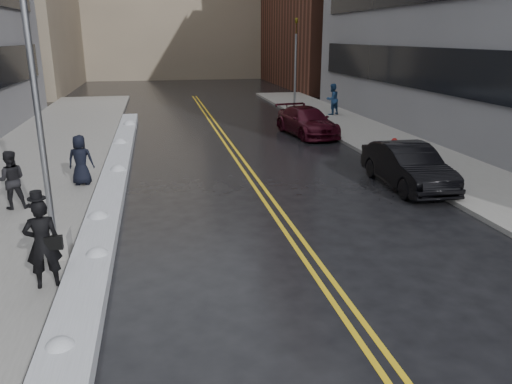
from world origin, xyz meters
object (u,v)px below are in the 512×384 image
pedestrian_b (11,180)px  car_black (408,166)px  pedestrian_east (332,99)px  lamppost (43,155)px  fire_hydrant (394,146)px  car_maroon (307,121)px  traffic_signal (295,61)px  pedestrian_c (81,160)px  pedestrian_fedora (43,244)px

pedestrian_b → car_black: bearing=170.7°
pedestrian_b → pedestrian_east: bearing=-144.5°
lamppost → fire_hydrant: 14.81m
pedestrian_b → pedestrian_east: pedestrian_east is taller
car_maroon → fire_hydrant: bearing=-77.5°
car_maroon → traffic_signal: bearing=71.4°
fire_hydrant → pedestrian_b: pedestrian_b is taller
traffic_signal → car_black: (-1.00, -18.05, -2.66)m
pedestrian_east → car_maroon: bearing=33.6°
lamppost → fire_hydrant: lamppost is taller
pedestrian_b → pedestrian_c: size_ratio=1.01×
traffic_signal → car_maroon: size_ratio=1.21×
fire_hydrant → pedestrian_c: pedestrian_c is taller
car_maroon → pedestrian_c: bearing=-150.3°
pedestrian_fedora → car_black: (10.70, 5.46, -0.33)m
traffic_signal → lamppost: bearing=-118.2°
pedestrian_fedora → car_maroon: pedestrian_fedora is taller
fire_hydrant → pedestrian_fedora: pedestrian_fedora is taller
pedestrian_c → car_black: (10.94, -2.01, -0.26)m
pedestrian_b → pedestrian_east: size_ratio=0.88×
pedestrian_b → car_black: pedestrian_b is taller
lamppost → pedestrian_east: bearing=55.1°
lamppost → pedestrian_b: size_ratio=4.41×
car_maroon → lamppost: bearing=-133.9°
car_maroon → pedestrian_b: bearing=-147.6°
fire_hydrant → traffic_signal: (-0.50, 14.00, 2.85)m
car_black → lamppost: bearing=-159.4°
lamppost → car_black: (10.80, 3.95, -1.79)m
pedestrian_fedora → car_black: bearing=-164.1°
pedestrian_fedora → car_black: 12.02m
traffic_signal → pedestrian_east: bearing=-54.9°
pedestrian_east → car_black: pedestrian_east is taller
fire_hydrant → pedestrian_c: size_ratio=0.43×
traffic_signal → car_maroon: 8.77m
pedestrian_c → car_maroon: 12.98m
traffic_signal → pedestrian_c: 20.14m
fire_hydrant → pedestrian_b: 14.72m
pedestrian_c → car_black: 11.13m
pedestrian_c → pedestrian_east: (13.73, 13.49, 0.13)m
traffic_signal → pedestrian_east: size_ratio=3.06×
traffic_signal → pedestrian_east: traffic_signal is taller
traffic_signal → pedestrian_fedora: 26.36m
pedestrian_c → car_maroon: bearing=-136.4°
traffic_signal → fire_hydrant: bearing=-88.0°
traffic_signal → car_black: 18.27m
car_black → pedestrian_b: bearing=-178.6°
traffic_signal → car_maroon: (-1.61, -8.20, -2.68)m
fire_hydrant → traffic_signal: 14.30m
traffic_signal → pedestrian_c: traffic_signal is taller
pedestrian_east → car_maroon: pedestrian_east is taller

